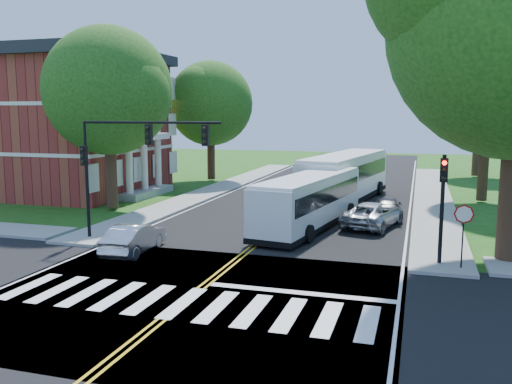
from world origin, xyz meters
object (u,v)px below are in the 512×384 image
at_px(bus_lead, 310,200).
at_px(dark_sedan, 387,208).
at_px(signal_ne, 443,195).
at_px(suv, 373,214).
at_px(bus_follow, 346,177).
at_px(signal_nw, 128,152).
at_px(hatchback, 134,238).

relative_size(bus_lead, dark_sedan, 2.70).
distance_m(signal_ne, suv, 8.08).
xyz_separation_m(bus_follow, suv, (2.56, -8.03, -1.07)).
bearing_deg(signal_nw, suv, 33.14).
bearing_deg(dark_sedan, signal_nw, 34.93).
bearing_deg(signal_nw, hatchback, -56.18).
xyz_separation_m(bus_lead, bus_follow, (0.70, 9.18, 0.25)).
distance_m(signal_nw, bus_follow, 17.38).
bearing_deg(bus_follow, signal_nw, 70.53).
bearing_deg(bus_lead, bus_follow, -85.18).
bearing_deg(signal_ne, suv, 114.85).
bearing_deg(bus_follow, bus_lead, 94.80).
xyz_separation_m(bus_lead, hatchback, (-6.42, -7.57, -0.84)).
distance_m(signal_ne, dark_sedan, 10.52).
height_order(bus_lead, suv, bus_lead).
height_order(signal_nw, signal_ne, signal_nw).
bearing_deg(suv, bus_lead, 33.04).
relative_size(suv, dark_sedan, 1.18).
relative_size(bus_follow, suv, 2.67).
distance_m(signal_ne, bus_follow, 16.19).
xyz_separation_m(signal_nw, signal_ne, (14.06, 0.01, -1.41)).
xyz_separation_m(signal_nw, dark_sedan, (11.38, 9.91, -3.76)).
bearing_deg(signal_nw, bus_lead, 38.06).
xyz_separation_m(signal_nw, bus_follow, (8.24, 15.08, -2.61)).
relative_size(bus_follow, hatchback, 3.26).
height_order(bus_lead, dark_sedan, bus_lead).
relative_size(signal_ne, dark_sedan, 1.05).
bearing_deg(dark_sedan, bus_follow, -64.76).
bearing_deg(suv, dark_sedan, -87.98).
distance_m(hatchback, dark_sedan, 15.47).
distance_m(bus_lead, suv, 3.55).
bearing_deg(signal_nw, signal_ne, 0.05).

